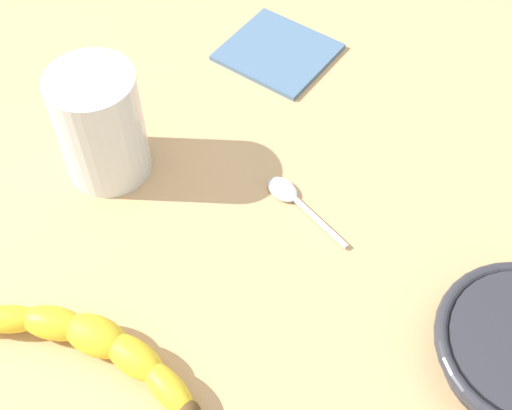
{
  "coord_description": "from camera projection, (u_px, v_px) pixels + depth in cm",
  "views": [
    {
      "loc": [
        33.25,
        -8.6,
        56.16
      ],
      "look_at": [
        -2.45,
        5.35,
        5.0
      ],
      "focal_mm": 47.51,
      "sensor_mm": 36.0,
      "label": 1
    }
  ],
  "objects": [
    {
      "name": "wooden_tabletop",
      "position": [
        213.0,
        263.0,
        0.64
      ],
      "size": [
        120.0,
        120.0,
        3.0
      ],
      "primitive_type": "cube",
      "color": "tan",
      "rests_on": "ground"
    },
    {
      "name": "banana",
      "position": [
        91.0,
        344.0,
        0.56
      ],
      "size": [
        16.27,
        16.4,
        3.36
      ],
      "rotation": [
        0.0,
        0.0,
        3.93
      ],
      "color": "yellow",
      "rests_on": "wooden_tabletop"
    },
    {
      "name": "smoothie_glass",
      "position": [
        101.0,
        129.0,
        0.65
      ],
      "size": [
        8.45,
        8.45,
        11.97
      ],
      "color": "silver",
      "rests_on": "wooden_tabletop"
    },
    {
      "name": "teaspoon",
      "position": [
        287.0,
        193.0,
        0.67
      ],
      "size": [
        11.1,
        4.85,
        0.8
      ],
      "rotation": [
        0.0,
        0.0,
        3.46
      ],
      "color": "silver",
      "rests_on": "wooden_tabletop"
    },
    {
      "name": "folded_napkin",
      "position": [
        278.0,
        52.0,
        0.8
      ],
      "size": [
        15.95,
        15.71,
        0.6
      ],
      "primitive_type": "cube",
      "rotation": [
        0.0,
        0.0,
        0.58
      ],
      "color": "slate",
      "rests_on": "wooden_tabletop"
    }
  ]
}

